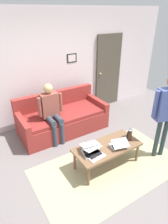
{
  "coord_description": "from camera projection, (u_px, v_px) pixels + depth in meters",
  "views": [
    {
      "loc": [
        1.83,
        2.2,
        2.61
      ],
      "look_at": [
        -0.02,
        -0.73,
        0.8
      ],
      "focal_mm": 31.52,
      "sensor_mm": 36.0,
      "label": 1
    }
  ],
  "objects": [
    {
      "name": "ground_plane",
      "position": [
        104.0,
        164.0,
        3.73
      ],
      "size": [
        7.68,
        7.68,
        0.0
      ],
      "primitive_type": "plane",
      "color": "slate"
    },
    {
      "name": "area_rug",
      "position": [
        110.0,
        168.0,
        3.65
      ],
      "size": [
        2.74,
        1.53,
        0.01
      ],
      "primitive_type": "cube",
      "color": "tan",
      "rests_on": "ground_plane"
    },
    {
      "name": "back_wall",
      "position": [
        51.0,
        68.0,
        4.75
      ],
      "size": [
        7.04,
        0.11,
        2.7
      ],
      "color": "silver",
      "rests_on": "ground_plane"
    },
    {
      "name": "interior_door",
      "position": [
        108.0,
        72.0,
        5.64
      ],
      "size": [
        0.82,
        0.09,
        2.05
      ],
      "color": "#4D4337",
      "rests_on": "ground_plane"
    },
    {
      "name": "couch",
      "position": [
        62.0,
        118.0,
        4.68
      ],
      "size": [
        2.02,
        0.93,
        0.88
      ],
      "color": "maroon",
      "rests_on": "ground_plane"
    },
    {
      "name": "coffee_table",
      "position": [
        107.0,
        148.0,
        3.55
      ],
      "size": [
        1.23,
        0.56,
        0.43
      ],
      "color": "brown",
      "rests_on": "ground_plane"
    },
    {
      "name": "laptop_left",
      "position": [
        119.0,
        145.0,
        3.5
      ],
      "size": [
        0.35,
        0.33,
        0.14
      ],
      "color": "silver",
      "rests_on": "coffee_table"
    },
    {
      "name": "laptop_center",
      "position": [
        94.0,
        153.0,
        3.3
      ],
      "size": [
        0.33,
        0.35,
        0.15
      ],
      "color": "silver",
      "rests_on": "coffee_table"
    },
    {
      "name": "laptop_right",
      "position": [
        91.0,
        149.0,
        3.37
      ],
      "size": [
        0.36,
        0.37,
        0.15
      ],
      "color": "silver",
      "rests_on": "coffee_table"
    },
    {
      "name": "french_press",
      "position": [
        130.0,
        134.0,
        3.65
      ],
      "size": [
        0.11,
        0.09,
        0.26
      ],
      "color": "#4C3323",
      "rests_on": "coffee_table"
    },
    {
      "name": "person_standing",
      "position": [
        167.0,
        108.0,
        3.49
      ],
      "size": [
        0.58,
        0.3,
        1.65
      ],
      "color": "#2D3F40",
      "rests_on": "ground_plane"
    },
    {
      "name": "person_seated",
      "position": [
        51.0,
        110.0,
        4.15
      ],
      "size": [
        0.55,
        0.51,
        1.28
      ],
      "color": "#363B47",
      "rests_on": "ground_plane"
    }
  ]
}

